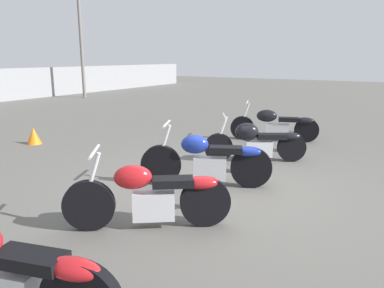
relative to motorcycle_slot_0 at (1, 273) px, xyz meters
The scene contains 7 objects.
ground_plane 3.68m from the motorcycle_slot_0, ahead, with size 60.00×60.00×0.00m, color #5B5954.
motorcycle_slot_0 is the anchor object (origin of this frame).
motorcycle_slot_1 1.95m from the motorcycle_slot_0, ahead, with size 1.26×1.69×0.99m.
motorcycle_slot_2 3.64m from the motorcycle_slot_0, ahead, with size 1.04×1.94×1.02m.
motorcycle_slot_3 5.41m from the motorcycle_slot_0, ahead, with size 1.18×1.78×0.93m.
motorcycle_slot_4 7.45m from the motorcycle_slot_0, ahead, with size 0.96×2.06×0.96m.
traffic_cone_near 6.64m from the motorcycle_slot_0, 51.71° to the left, with size 0.34×0.34×0.39m.
Camera 1 is at (-5.08, -2.53, 2.03)m, focal length 35.00 mm.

